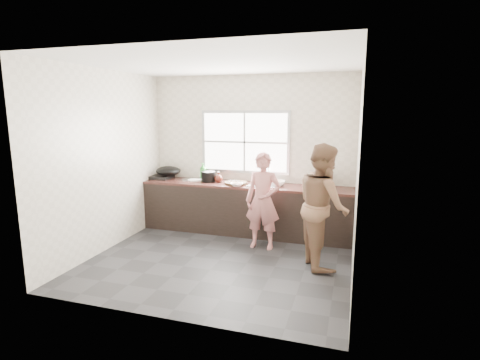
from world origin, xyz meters
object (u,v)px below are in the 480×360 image
(black_pot, at_px, (208,177))
(bottle_green, at_px, (203,171))
(bowl_crabs, at_px, (277,184))
(dish_rack, at_px, (320,179))
(burner, at_px, (161,177))
(pot_lid_left, at_px, (190,179))
(wok, at_px, (168,171))
(bottle_brown_short, at_px, (219,177))
(cutting_board, at_px, (236,183))
(bowl_mince, at_px, (237,184))
(bottle_brown_tall, at_px, (210,176))
(woman, at_px, (263,204))
(person_side, at_px, (323,205))
(plate_food, at_px, (194,180))
(bowl_held, at_px, (265,186))
(pot_lid_right, at_px, (188,180))
(glass_jar, at_px, (202,176))

(black_pot, distance_m, bottle_green, 0.28)
(bowl_crabs, xyz_separation_m, dish_rack, (0.71, 0.05, 0.10))
(burner, relative_size, pot_lid_left, 1.41)
(bottle_green, xyz_separation_m, dish_rack, (2.12, -0.16, -0.01))
(bowl_crabs, bearing_deg, dish_rack, 3.78)
(black_pot, relative_size, wok, 0.55)
(bottle_brown_short, relative_size, pot_lid_left, 0.64)
(cutting_board, relative_size, black_pot, 1.58)
(bowl_mince, height_order, pot_lid_left, bowl_mince)
(cutting_board, relative_size, bowl_mince, 1.80)
(cutting_board, bearing_deg, bottle_brown_tall, 169.71)
(woman, relative_size, person_side, 0.83)
(bowl_mince, height_order, bowl_crabs, bowl_crabs)
(bottle_green, relative_size, burner, 0.78)
(plate_food, bearing_deg, bowl_crabs, -0.84)
(bowl_held, height_order, pot_lid_right, bowl_held)
(plate_food, bearing_deg, burner, 178.61)
(bowl_mince, relative_size, bowl_held, 1.11)
(woman, relative_size, bottle_green, 4.62)
(plate_food, bearing_deg, dish_rack, 0.63)
(person_side, relative_size, dish_rack, 4.54)
(person_side, xyz_separation_m, dish_rack, (-0.14, 1.08, 0.16))
(glass_jar, bearing_deg, plate_food, -108.21)
(woman, distance_m, bowl_mince, 0.71)
(cutting_board, bearing_deg, black_pot, 172.59)
(plate_food, xyz_separation_m, bottle_green, (0.09, 0.19, 0.14))
(bottle_green, bearing_deg, black_pot, -47.89)
(dish_rack, bearing_deg, bowl_mince, -172.04)
(bottle_green, bearing_deg, burner, -167.61)
(bowl_held, height_order, bottle_brown_tall, bottle_brown_tall)
(burner, height_order, dish_rack, dish_rack)
(bowl_mince, xyz_separation_m, bowl_crabs, (0.63, 0.23, 0.01))
(bottle_brown_short, bearing_deg, plate_food, 176.94)
(person_side, height_order, bowl_held, person_side)
(bottle_brown_tall, bearing_deg, person_side, -27.42)
(bottle_green, distance_m, glass_jar, 0.10)
(glass_jar, bearing_deg, wok, -165.53)
(person_side, distance_m, bottle_brown_short, 2.15)
(black_pot, relative_size, pot_lid_left, 0.92)
(dish_rack, bearing_deg, cutting_board, -179.17)
(person_side, xyz_separation_m, bowl_held, (-1.00, 0.81, 0.05))
(bowl_mince, relative_size, bottle_green, 0.72)
(bowl_crabs, distance_m, pot_lid_left, 1.61)
(bottle_brown_short, distance_m, glass_jar, 0.46)
(bowl_held, xyz_separation_m, plate_food, (-1.36, 0.25, -0.02))
(person_side, xyz_separation_m, wok, (-2.89, 1.09, 0.17))
(black_pot, relative_size, bottle_brown_short, 1.44)
(woman, xyz_separation_m, dish_rack, (0.78, 0.69, 0.31))
(bowl_mince, bearing_deg, black_pot, 158.83)
(person_side, height_order, bottle_brown_short, person_side)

